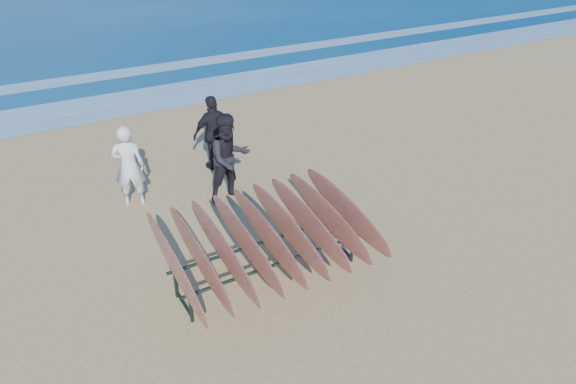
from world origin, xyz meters
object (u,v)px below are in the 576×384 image
person_dark_a (230,158)px  person_dark_b (214,133)px  surfboard_rack (268,236)px  person_white (129,166)px

person_dark_a → person_dark_b: size_ratio=1.07×
surfboard_rack → person_white: 3.80m
surfboard_rack → person_dark_a: bearing=77.2°
person_white → person_dark_b: bearing=-139.7°
surfboard_rack → person_dark_a: 2.83m
person_white → person_dark_a: size_ratio=0.92×
surfboard_rack → person_dark_b: (1.00, 4.32, 0.04)m
person_white → person_dark_b: person_dark_b is taller
person_white → person_dark_a: bearing=177.5°
surfboard_rack → person_white: size_ratio=1.83×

